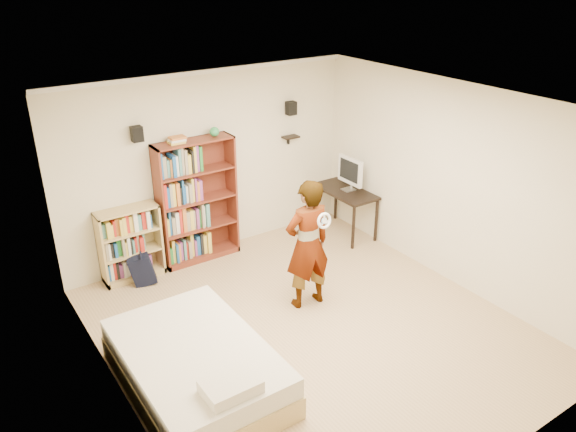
% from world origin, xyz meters
% --- Properties ---
extents(ground, '(4.50, 5.00, 0.01)m').
position_xyz_m(ground, '(0.00, 0.00, 0.00)').
color(ground, tan).
rests_on(ground, ground).
extents(room_shell, '(4.52, 5.02, 2.71)m').
position_xyz_m(room_shell, '(0.00, 0.00, 1.76)').
color(room_shell, beige).
rests_on(room_shell, ground).
extents(crown_molding, '(4.50, 5.00, 0.06)m').
position_xyz_m(crown_molding, '(0.00, 0.00, 2.67)').
color(crown_molding, silver).
rests_on(crown_molding, room_shell).
extents(speaker_left, '(0.14, 0.12, 0.20)m').
position_xyz_m(speaker_left, '(-1.05, 2.40, 2.00)').
color(speaker_left, black).
rests_on(speaker_left, room_shell).
extents(speaker_right, '(0.14, 0.12, 0.20)m').
position_xyz_m(speaker_right, '(1.35, 2.40, 2.00)').
color(speaker_right, black).
rests_on(speaker_right, room_shell).
extents(wall_shelf, '(0.25, 0.16, 0.02)m').
position_xyz_m(wall_shelf, '(1.35, 2.41, 1.55)').
color(wall_shelf, black).
rests_on(wall_shelf, room_shell).
extents(tall_bookshelf, '(1.14, 0.33, 1.80)m').
position_xyz_m(tall_bookshelf, '(-0.31, 2.33, 0.90)').
color(tall_bookshelf, maroon).
rests_on(tall_bookshelf, ground).
extents(low_bookshelf, '(0.83, 0.31, 1.04)m').
position_xyz_m(low_bookshelf, '(-1.34, 2.34, 0.52)').
color(low_bookshelf, '#D8BB74').
rests_on(low_bookshelf, ground).
extents(computer_desk, '(0.54, 1.08, 0.74)m').
position_xyz_m(computer_desk, '(1.96, 1.79, 0.37)').
color(computer_desk, black).
rests_on(computer_desk, ground).
extents(imac, '(0.11, 0.53, 0.52)m').
position_xyz_m(imac, '(2.01, 1.77, 1.00)').
color(imac, silver).
rests_on(imac, computer_desk).
extents(daybed, '(1.32, 2.04, 0.60)m').
position_xyz_m(daybed, '(-1.57, -0.13, 0.30)').
color(daybed, beige).
rests_on(daybed, ground).
extents(person, '(0.64, 0.45, 1.69)m').
position_xyz_m(person, '(0.28, 0.47, 0.85)').
color(person, black).
rests_on(person, ground).
extents(wii_wheel, '(0.20, 0.07, 0.20)m').
position_xyz_m(wii_wheel, '(0.28, 0.15, 1.29)').
color(wii_wheel, silver).
rests_on(wii_wheel, person).
extents(navy_bag, '(0.38, 0.30, 0.44)m').
position_xyz_m(navy_bag, '(-1.30, 2.09, 0.22)').
color(navy_bag, black).
rests_on(navy_bag, ground).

